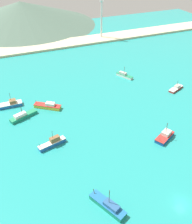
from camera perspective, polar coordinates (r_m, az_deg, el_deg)
name	(u,v)px	position (r m, az deg, el deg)	size (l,w,h in m)	color
ground	(125,134)	(89.30, 6.33, -4.90)	(260.00, 280.00, 0.50)	teal
fishing_boat_1	(48,106)	(102.73, -10.45, 1.32)	(10.07, 8.44, 2.81)	gold
fishing_boat_2	(108,205)	(67.98, 2.67, -19.71)	(6.61, 10.46, 6.77)	#198466
fishing_boat_3	(165,136)	(89.15, 14.83, -5.12)	(8.43, 6.47, 6.22)	#14478C
fishing_boat_6	(53,143)	(84.64, -9.45, -6.65)	(9.41, 4.09, 5.69)	#1E5BA8
fishing_boat_7	(11,104)	(107.43, -18.15, 1.64)	(9.01, 3.27, 5.89)	#1E5BA8
fishing_boat_8	(23,116)	(99.16, -15.68, -0.84)	(10.71, 6.24, 5.28)	#198466
fishing_boat_9	(176,88)	(118.80, 17.10, 4.98)	(8.44, 5.40, 4.09)	red
fishing_boat_10	(124,75)	(124.97, 6.17, 7.98)	(5.47, 8.63, 5.23)	silver
beach_strip	(53,45)	(164.60, -9.28, 14.25)	(247.00, 14.49, 1.20)	beige
hill_central	(21,13)	(210.02, -16.01, 20.00)	(107.74, 107.74, 16.54)	#4C6656
radio_tower	(102,16)	(171.71, 1.21, 20.25)	(2.79, 2.23, 27.86)	silver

